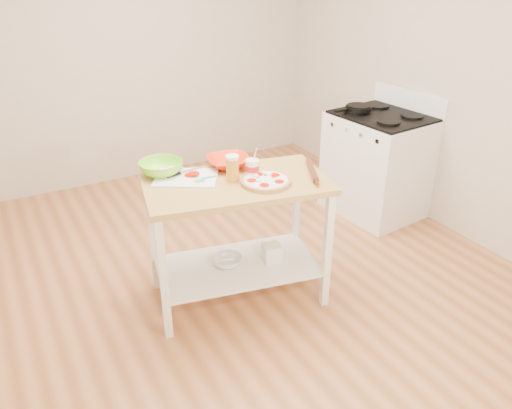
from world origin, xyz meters
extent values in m
cube|color=#B47242|center=(0.00, 0.00, -0.01)|extent=(4.00, 4.50, 0.02)
cube|color=beige|center=(0.00, 2.26, 1.35)|extent=(4.00, 0.02, 2.70)
cube|color=beige|center=(2.01, 0.00, 1.35)|extent=(0.02, 4.50, 2.70)
cube|color=tan|center=(-0.11, -0.25, 0.88)|extent=(1.29, 0.87, 0.04)
cube|color=white|center=(-0.11, -0.25, 0.25)|extent=(1.20, 0.80, 0.02)
cube|color=white|center=(-0.70, -0.41, 0.43)|extent=(0.06, 0.06, 0.86)
cube|color=white|center=(-0.58, 0.14, 0.43)|extent=(0.06, 0.06, 0.86)
cube|color=white|center=(0.37, -0.63, 0.43)|extent=(0.06, 0.06, 0.86)
cube|color=white|center=(0.48, -0.09, 0.43)|extent=(0.06, 0.06, 0.86)
cube|color=white|center=(1.64, 0.31, 0.46)|extent=(0.77, 0.88, 0.92)
cube|color=black|center=(1.64, 0.31, 0.93)|extent=(0.73, 0.83, 0.02)
cube|color=white|center=(1.97, 0.34, 1.02)|extent=(0.10, 0.81, 0.18)
cylinder|color=black|center=(1.51, 0.49, 0.98)|extent=(0.24, 0.24, 0.03)
cube|color=black|center=(1.32, 0.50, 0.98)|extent=(0.15, 0.03, 0.02)
cylinder|color=tan|center=(0.04, -0.36, 0.91)|extent=(0.32, 0.32, 0.02)
cylinder|color=tan|center=(0.04, -0.36, 0.92)|extent=(0.32, 0.32, 0.01)
cylinder|color=white|center=(0.04, -0.36, 0.92)|extent=(0.28, 0.28, 0.01)
cylinder|color=#CC0D00|center=(0.13, -0.33, 0.93)|extent=(0.06, 0.06, 0.01)
cylinder|color=#CC0D00|center=(0.04, -0.27, 0.93)|extent=(0.06, 0.06, 0.01)
cylinder|color=#CC0D00|center=(-0.04, -0.34, 0.93)|extent=(0.06, 0.06, 0.01)
cylinder|color=#CC0D00|center=(-0.01, -0.44, 0.93)|extent=(0.06, 0.06, 0.01)
cylinder|color=#CC0D00|center=(0.10, -0.44, 0.93)|extent=(0.06, 0.06, 0.01)
sphere|color=white|center=(0.10, -0.31, 0.93)|extent=(0.04, 0.04, 0.04)
sphere|color=white|center=(0.01, -0.30, 0.93)|extent=(0.04, 0.04, 0.04)
sphere|color=white|center=(-0.01, -0.37, 0.93)|extent=(0.04, 0.04, 0.04)
plane|color=#245318|center=(0.10, -0.36, 0.93)|extent=(0.03, 0.03, 0.00)
plane|color=#245318|center=(0.07, -0.30, 0.93)|extent=(0.04, 0.04, 0.00)
plane|color=#245318|center=(0.01, -0.31, 0.93)|extent=(0.04, 0.04, 0.00)
plane|color=#245318|center=(-0.01, -0.37, 0.93)|extent=(0.03, 0.03, 0.00)
cube|color=white|center=(-0.37, -0.04, 0.91)|extent=(0.50, 0.46, 0.01)
cube|color=#F4EACC|center=(-0.44, 0.08, 0.92)|extent=(0.03, 0.03, 0.02)
cube|color=#F4EACC|center=(-0.41, 0.06, 0.92)|extent=(0.03, 0.03, 0.02)
cube|color=#F4EACC|center=(-0.38, 0.04, 0.92)|extent=(0.03, 0.03, 0.02)
cube|color=#F4EACC|center=(-0.42, 0.11, 0.92)|extent=(0.03, 0.03, 0.02)
cube|color=#F4EACC|center=(-0.39, 0.09, 0.92)|extent=(0.03, 0.03, 0.02)
cube|color=#F4EACC|center=(-0.36, 0.07, 0.92)|extent=(0.03, 0.03, 0.02)
cylinder|color=#CC0D00|center=(-0.34, -0.04, 0.92)|extent=(0.07, 0.07, 0.01)
cylinder|color=#CC0D00|center=(-0.33, -0.05, 0.92)|extent=(0.07, 0.07, 0.01)
cylinder|color=#CC0D00|center=(-0.32, -0.05, 0.93)|extent=(0.07, 0.07, 0.01)
cube|color=teal|center=(-0.32, -0.15, 0.92)|extent=(0.06, 0.04, 0.01)
cylinder|color=teal|center=(-0.25, -0.13, 0.92)|extent=(0.10, 0.02, 0.01)
cube|color=silver|center=(-0.31, 0.04, 0.91)|extent=(0.18, 0.04, 0.00)
cube|color=black|center=(-0.44, 0.01, 0.92)|extent=(0.10, 0.03, 0.01)
imported|color=red|center=(-0.04, 0.00, 0.94)|extent=(0.33, 0.33, 0.07)
imported|color=#7FE029|center=(-0.49, 0.10, 0.95)|extent=(0.37, 0.37, 0.09)
cylinder|color=orange|center=(-0.12, -0.22, 0.97)|extent=(0.08, 0.08, 0.15)
cylinder|color=white|center=(-0.12, -0.22, 1.06)|extent=(0.09, 0.09, 0.02)
cylinder|color=white|center=(0.03, -0.21, 0.96)|extent=(0.09, 0.09, 0.11)
cylinder|color=red|center=(0.03, -0.21, 0.96)|extent=(0.09, 0.09, 0.04)
cylinder|color=silver|center=(0.05, -0.21, 1.04)|extent=(0.01, 0.06, 0.11)
cylinder|color=#622B16|center=(0.39, -0.38, 0.92)|extent=(0.19, 0.33, 0.04)
imported|color=silver|center=(-0.17, -0.21, 0.29)|extent=(0.23, 0.23, 0.06)
cube|color=white|center=(0.13, -0.30, 0.32)|extent=(0.14, 0.14, 0.12)
camera|label=1|loc=(-1.43, -2.86, 2.21)|focal=35.00mm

